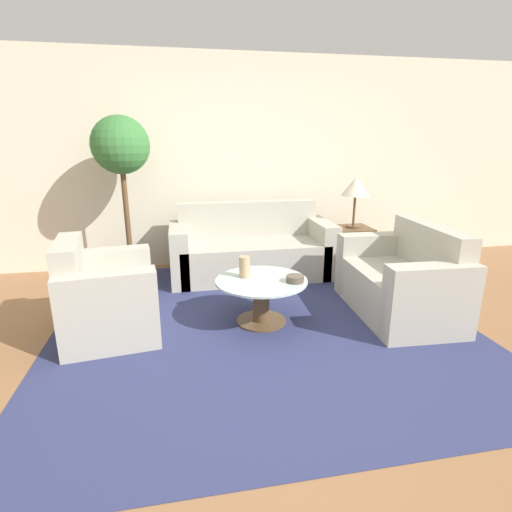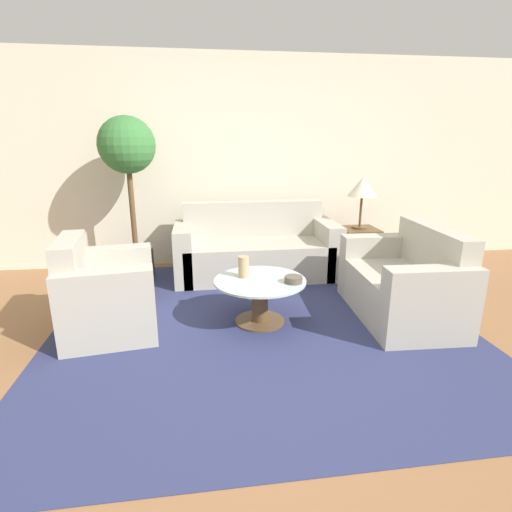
% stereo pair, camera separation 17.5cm
% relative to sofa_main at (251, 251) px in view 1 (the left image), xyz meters
% --- Properties ---
extents(ground_plane, '(14.00, 14.00, 0.00)m').
position_rel_sofa_main_xyz_m(ground_plane, '(-0.27, -2.09, -0.29)').
color(ground_plane, '#8E603D').
extents(wall_back, '(10.00, 0.06, 2.60)m').
position_rel_sofa_main_xyz_m(wall_back, '(-0.27, 0.61, 1.01)').
color(wall_back, beige).
rests_on(wall_back, ground_plane).
extents(rug, '(3.59, 3.51, 0.01)m').
position_rel_sofa_main_xyz_m(rug, '(-0.15, -1.33, -0.29)').
color(rug, navy).
rests_on(rug, ground_plane).
extents(sofa_main, '(1.90, 0.80, 0.86)m').
position_rel_sofa_main_xyz_m(sofa_main, '(0.00, 0.00, 0.00)').
color(sofa_main, '#B2AD9E').
rests_on(sofa_main, ground_plane).
extents(armchair, '(0.84, 0.98, 0.82)m').
position_rel_sofa_main_xyz_m(armchair, '(-1.49, -1.29, 0.00)').
color(armchair, '#B2AD9E').
rests_on(armchair, ground_plane).
extents(loveseat, '(0.81, 1.32, 0.84)m').
position_rel_sofa_main_xyz_m(loveseat, '(1.21, -1.37, 0.00)').
color(loveseat, '#B2AD9E').
rests_on(loveseat, ground_plane).
extents(coffee_table, '(0.81, 0.81, 0.41)m').
position_rel_sofa_main_xyz_m(coffee_table, '(-0.15, -1.33, -0.03)').
color(coffee_table, brown).
rests_on(coffee_table, ground_plane).
extents(side_table, '(0.44, 0.44, 0.53)m').
position_rel_sofa_main_xyz_m(side_table, '(1.30, 0.01, -0.02)').
color(side_table, brown).
rests_on(side_table, ground_plane).
extents(table_lamp, '(0.35, 0.35, 0.63)m').
position_rel_sofa_main_xyz_m(table_lamp, '(1.30, 0.01, 0.73)').
color(table_lamp, brown).
rests_on(table_lamp, side_table).
extents(potted_plant, '(0.62, 0.62, 1.84)m').
position_rel_sofa_main_xyz_m(potted_plant, '(-1.41, 0.08, 0.99)').
color(potted_plant, '#3D3833').
rests_on(potted_plant, ground_plane).
extents(vase, '(0.10, 0.10, 0.19)m').
position_rel_sofa_main_xyz_m(vase, '(-0.28, -1.24, 0.21)').
color(vase, tan).
rests_on(vase, coffee_table).
extents(bowl, '(0.16, 0.16, 0.06)m').
position_rel_sofa_main_xyz_m(bowl, '(0.12, -1.44, 0.14)').
color(bowl, brown).
rests_on(bowl, coffee_table).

